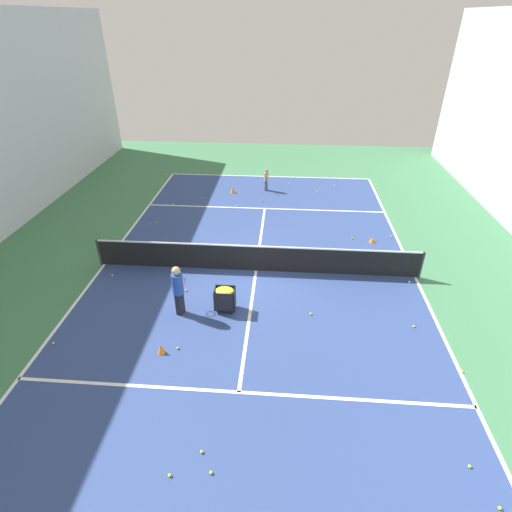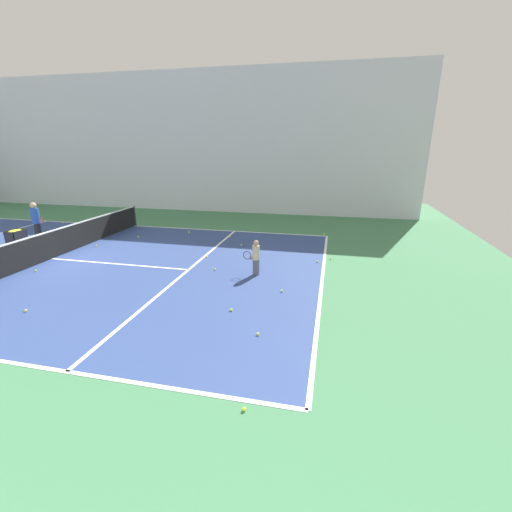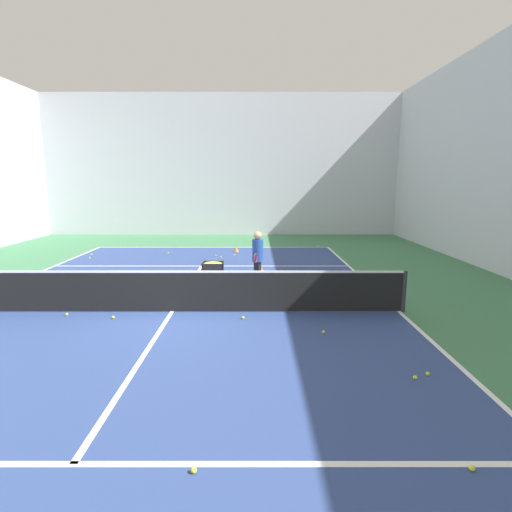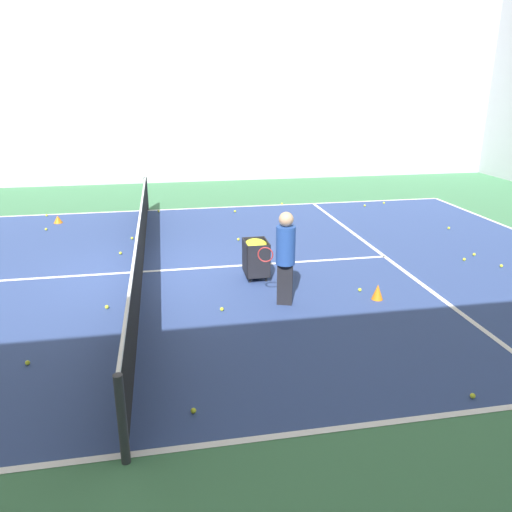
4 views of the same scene
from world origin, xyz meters
TOP-DOWN VIEW (x-y plane):
  - ground_plane at (0.00, 0.00)m, footprint 34.15×34.15m
  - court_playing_area at (0.00, 0.00)m, footprint 11.48×20.21m
  - line_baseline_near at (0.00, -10.10)m, footprint 11.48×0.10m
  - line_sideline_left at (-5.74, 0.00)m, footprint 0.10×20.21m
  - line_sideline_right at (5.74, 0.00)m, footprint 0.10×20.21m
  - line_service_near at (0.00, -5.56)m, footprint 11.48×0.10m
  - line_service_far at (0.00, 5.56)m, footprint 11.48×0.10m
  - line_centre_service at (0.00, 0.00)m, footprint 0.10×11.11m
  - tennis_net at (0.00, 0.00)m, footprint 11.78×0.10m
  - player_near_baseline at (0.06, -7.92)m, footprint 0.28×0.58m
  - coach_at_net at (2.17, 2.61)m, footprint 0.44×0.71m
  - ball_cart at (0.80, 2.34)m, footprint 0.64×0.48m
  - training_cone_0 at (-4.64, -2.53)m, footprint 0.25×0.25m
  - training_cone_1 at (2.30, 4.36)m, footprint 0.21×0.21m
  - training_cone_3 at (1.81, -7.48)m, footprint 0.27×0.27m
  - tennis_ball_0 at (0.33, 7.65)m, footprint 0.07×0.07m
  - tennis_ball_1 at (0.61, 7.22)m, footprint 0.07×0.07m
  - tennis_ball_2 at (-5.97, -9.10)m, footprint 0.07×0.07m
  - tennis_ball_3 at (-4.99, 7.11)m, footprint 0.07×0.07m
  - tennis_ball_4 at (3.58, -1.50)m, footprint 0.07×0.07m
  - tennis_ball_7 at (5.13, 0.76)m, footprint 0.07×0.07m
  - tennis_ball_8 at (-1.30, -0.54)m, footprint 0.07×0.07m
  - tennis_ball_9 at (-5.25, 7.91)m, footprint 0.07×0.07m
  - tennis_ball_10 at (4.76, -3.53)m, footprint 0.07×0.07m
  - tennis_ball_11 at (-2.65, -7.88)m, footprint 0.07×0.07m
  - tennis_ball_12 at (1.78, -9.87)m, footprint 0.07×0.07m
  - tennis_ball_13 at (2.28, 1.45)m, footprint 0.07×0.07m
  - tennis_ball_14 at (4.57, -5.66)m, footprint 0.07×0.07m
  - tennis_ball_15 at (1.16, 7.77)m, footprint 0.07×0.07m
  - tennis_ball_16 at (2.20, -10.34)m, footprint 0.07×0.07m
  - tennis_ball_17 at (1.89, 4.19)m, footprint 0.07×0.07m
  - tennis_ball_18 at (-5.43, 0.36)m, footprint 0.07×0.07m
  - tennis_ball_19 at (-1.91, 2.38)m, footprint 0.07×0.07m
  - tennis_ball_20 at (-0.05, 2.46)m, footprint 0.07×0.07m
  - tennis_ball_21 at (-3.67, -8.82)m, footprint 0.07×0.07m
  - tennis_ball_22 at (5.03, -3.40)m, footprint 0.07×0.07m
  - tennis_ball_23 at (5.48, 4.27)m, footprint 0.07×0.07m
  - tennis_ball_24 at (-5.52, -3.03)m, footprint 0.07×0.07m
  - tennis_ball_25 at (1.81, -0.57)m, footprint 0.07×0.07m
  - tennis_ball_26 at (1.42, -5.70)m, footprint 0.07×0.07m
  - tennis_ball_27 at (-2.52, -0.33)m, footprint 0.07×0.07m
  - tennis_ball_28 at (-1.15, -8.98)m, footprint 0.07×0.07m
  - tennis_ball_29 at (0.18, -6.46)m, footprint 0.07×0.07m
  - tennis_ball_30 at (-4.98, 2.74)m, footprint 0.07×0.07m
  - tennis_ball_31 at (-3.85, -2.71)m, footprint 0.07×0.07m
  - tennis_ball_32 at (6.01, -9.97)m, footprint 0.07×0.07m
  - tennis_ball_33 at (-5.77, 4.46)m, footprint 0.07×0.07m
  - tennis_ball_34 at (3.28, -6.57)m, footprint 0.07×0.07m

SIDE VIEW (x-z plane):
  - ground_plane at x=0.00m, z-range 0.00..0.00m
  - court_playing_area at x=0.00m, z-range 0.00..0.00m
  - line_baseline_near at x=0.00m, z-range 0.00..0.01m
  - line_sideline_left at x=-5.74m, z-range 0.00..0.01m
  - line_sideline_right at x=5.74m, z-range 0.00..0.01m
  - line_service_near at x=0.00m, z-range 0.00..0.01m
  - line_service_far at x=0.00m, z-range 0.00..0.01m
  - line_centre_service at x=0.00m, z-range 0.00..0.01m
  - tennis_ball_0 at x=0.33m, z-range 0.00..0.07m
  - tennis_ball_1 at x=0.61m, z-range 0.00..0.07m
  - tennis_ball_2 at x=-5.97m, z-range 0.00..0.07m
  - tennis_ball_3 at x=-4.99m, z-range 0.00..0.07m
  - tennis_ball_4 at x=3.58m, z-range 0.00..0.07m
  - tennis_ball_7 at x=5.13m, z-range 0.00..0.07m
  - tennis_ball_8 at x=-1.30m, z-range 0.00..0.07m
  - tennis_ball_9 at x=-5.25m, z-range 0.00..0.07m
  - tennis_ball_10 at x=4.76m, z-range 0.00..0.07m
  - tennis_ball_11 at x=-2.65m, z-range 0.00..0.07m
  - tennis_ball_12 at x=1.78m, z-range 0.00..0.07m
  - tennis_ball_13 at x=2.28m, z-range 0.00..0.07m
  - tennis_ball_14 at x=4.57m, z-range 0.00..0.07m
  - tennis_ball_15 at x=1.16m, z-range 0.00..0.07m
  - tennis_ball_16 at x=2.20m, z-range 0.00..0.07m
  - tennis_ball_17 at x=1.89m, z-range 0.00..0.07m
  - tennis_ball_18 at x=-5.43m, z-range 0.00..0.07m
  - tennis_ball_19 at x=-1.91m, z-range 0.00..0.07m
  - tennis_ball_20 at x=-0.05m, z-range 0.00..0.07m
  - tennis_ball_21 at x=-3.67m, z-range 0.00..0.07m
  - tennis_ball_22 at x=5.03m, z-range 0.00..0.07m
  - tennis_ball_23 at x=5.48m, z-range 0.00..0.07m
  - tennis_ball_24 at x=-5.52m, z-range 0.00..0.07m
  - tennis_ball_25 at x=1.81m, z-range 0.00..0.07m
  - tennis_ball_26 at x=1.42m, z-range 0.00..0.07m
  - tennis_ball_27 at x=-2.52m, z-range 0.00..0.07m
  - tennis_ball_28 at x=-1.15m, z-range 0.00..0.07m
  - tennis_ball_29 at x=0.18m, z-range 0.00..0.07m
  - tennis_ball_30 at x=-4.98m, z-range 0.00..0.07m
  - tennis_ball_31 at x=-3.85m, z-range 0.00..0.07m
  - tennis_ball_32 at x=6.01m, z-range 0.00..0.07m
  - tennis_ball_33 at x=-5.77m, z-range 0.00..0.07m
  - tennis_ball_34 at x=3.28m, z-range 0.00..0.07m
  - training_cone_0 at x=-4.64m, z-range 0.00..0.22m
  - training_cone_3 at x=1.81m, z-range 0.00..0.30m
  - training_cone_1 at x=2.30m, z-range 0.00..0.30m
  - tennis_net at x=0.00m, z-range 0.02..1.08m
  - ball_cart at x=0.80m, z-range 0.17..0.99m
  - player_near_baseline at x=0.06m, z-range 0.09..1.27m
  - coach_at_net at x=2.17m, z-range 0.13..1.85m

